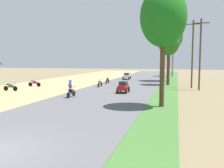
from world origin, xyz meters
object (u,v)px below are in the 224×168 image
object	(u,v)px
parked_motorbike_fourth	(11,87)
median_tree_third	(170,37)
car_sedan_white	(127,76)
motorbike_ahead_third	(108,80)
streetlamp_near	(172,55)
motorbike_foreground_rider	(71,89)
utility_pole_near	(192,53)
motorbike_ahead_second	(100,83)
median_tree_nearest	(163,18)
utility_pole_far	(200,53)
median_tree_fourth	(173,42)
median_tree_second	(169,42)
car_hatchback_red	(123,87)
parked_motorbike_fifth	(35,83)
streetlamp_mid	(173,57)

from	to	relation	value
parked_motorbike_fourth	median_tree_third	world-z (taller)	median_tree_third
car_sedan_white	motorbike_ahead_third	world-z (taller)	car_sedan_white
parked_motorbike_fourth	streetlamp_near	distance (m)	32.47
car_sedan_white	motorbike_foreground_rider	distance (m)	21.92
median_tree_third	utility_pole_near	xyz separation A→B (m)	(3.12, -9.41, -2.99)
motorbike_ahead_second	median_tree_nearest	bearing A→B (deg)	-53.64
streetlamp_near	utility_pole_far	size ratio (longest dim) A/B	0.95
car_sedan_white	motorbike_ahead_third	size ratio (longest dim) A/B	1.26
parked_motorbike_fourth	motorbike_ahead_second	bearing A→B (deg)	38.44
car_sedan_white	median_tree_fourth	bearing A→B (deg)	56.23
median_tree_third	utility_pole_far	bearing A→B (deg)	-71.59
streetlamp_near	utility_pole_near	world-z (taller)	utility_pole_near
car_sedan_white	motorbike_ahead_third	bearing A→B (deg)	-99.39
median_tree_nearest	median_tree_second	world-z (taller)	median_tree_nearest
median_tree_third	motorbike_ahead_third	world-z (taller)	median_tree_third
parked_motorbike_fourth	median_tree_second	world-z (taller)	median_tree_second
median_tree_fourth	streetlamp_near	bearing A→B (deg)	-89.49
parked_motorbike_fourth	motorbike_ahead_second	xyz separation A→B (m)	(8.44, 6.70, 0.02)
median_tree_third	car_hatchback_red	world-z (taller)	median_tree_third
parked_motorbike_fifth	median_tree_fourth	world-z (taller)	median_tree_fourth
parked_motorbike_fifth	utility_pole_far	world-z (taller)	utility_pole_far
streetlamp_near	median_tree_third	bearing A→B (deg)	-92.21
median_tree_fourth	utility_pole_near	distance (m)	22.36
car_hatchback_red	car_sedan_white	distance (m)	17.89
parked_motorbike_fourth	median_tree_second	bearing A→B (deg)	34.41
parked_motorbike_fourth	motorbike_foreground_rider	xyz separation A→B (m)	(8.61, -2.67, 0.30)
median_tree_second	motorbike_foreground_rider	size ratio (longest dim) A/B	4.44
car_sedan_white	median_tree_second	bearing A→B (deg)	-45.59
parked_motorbike_fifth	car_sedan_white	xyz separation A→B (m)	(9.43, 14.47, 0.19)
median_tree_third	motorbike_ahead_second	world-z (taller)	median_tree_third
motorbike_ahead_third	motorbike_foreground_rider	bearing A→B (deg)	-88.04
parked_motorbike_fourth	median_tree_third	xyz separation A→B (m)	(16.81, 18.15, 6.85)
streetlamp_near	utility_pole_far	world-z (taller)	utility_pole_far
parked_motorbike_fifth	car_hatchback_red	bearing A→B (deg)	-13.88
parked_motorbike_fifth	streetlamp_mid	distance (m)	37.65
parked_motorbike_fourth	utility_pole_far	size ratio (longest dim) A/B	0.22
streetlamp_near	motorbike_ahead_second	xyz separation A→B (m)	(-8.72, -20.56, -4.01)
median_tree_fourth	utility_pole_far	size ratio (longest dim) A/B	1.10
parked_motorbike_fifth	car_hatchback_red	size ratio (longest dim) A/B	0.90
streetlamp_near	motorbike_ahead_third	size ratio (longest dim) A/B	4.37
median_tree_second	streetlamp_near	xyz separation A→B (m)	(0.24, 15.67, -1.44)
streetlamp_mid	utility_pole_near	size ratio (longest dim) A/B	0.87
parked_motorbike_fourth	motorbike_ahead_third	distance (m)	13.93
car_sedan_white	motorbike_ahead_second	distance (m)	12.57
median_tree_fourth	streetlamp_near	size ratio (longest dim) A/B	1.16
median_tree_second	motorbike_ahead_third	bearing A→B (deg)	-178.18
utility_pole_near	car_sedan_white	xyz separation A→B (m)	(-10.49, 10.49, -3.68)
streetlamp_near	utility_pole_near	distance (m)	18.73
median_tree_fourth	car_sedan_white	distance (m)	15.34
parked_motorbike_fourth	utility_pole_near	distance (m)	22.10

